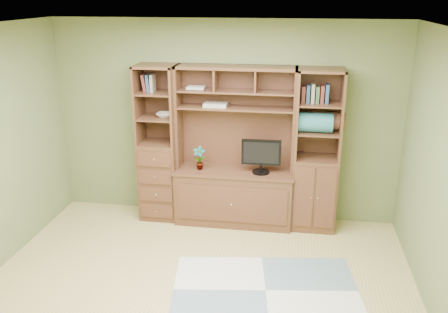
% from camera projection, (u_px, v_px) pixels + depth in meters
% --- Properties ---
extents(room, '(4.60, 4.10, 2.64)m').
position_uv_depth(room, '(191.00, 178.00, 4.30)').
color(room, tan).
rests_on(room, ground).
extents(center_hutch, '(1.54, 0.53, 2.05)m').
position_uv_depth(center_hutch, '(234.00, 149.00, 5.99)').
color(center_hutch, '#502F1C').
rests_on(center_hutch, ground).
extents(left_tower, '(0.50, 0.45, 2.05)m').
position_uv_depth(left_tower, '(159.00, 144.00, 6.17)').
color(left_tower, '#502F1C').
rests_on(left_tower, ground).
extents(right_tower, '(0.55, 0.45, 2.05)m').
position_uv_depth(right_tower, '(317.00, 152.00, 5.87)').
color(right_tower, '#502F1C').
rests_on(right_tower, ground).
extents(rug, '(2.05, 1.51, 0.01)m').
position_uv_depth(rug, '(266.00, 291.00, 4.85)').
color(rug, '#A7AEAD').
rests_on(rug, ground).
extents(monitor, '(0.50, 0.23, 0.60)m').
position_uv_depth(monitor, '(261.00, 150.00, 5.90)').
color(monitor, black).
rests_on(monitor, center_hutch).
extents(orchid, '(0.16, 0.11, 0.31)m').
position_uv_depth(orchid, '(199.00, 158.00, 6.07)').
color(orchid, '#A74E38').
rests_on(orchid, center_hutch).
extents(magazines, '(0.29, 0.21, 0.04)m').
position_uv_depth(magazines, '(216.00, 105.00, 5.93)').
color(magazines, '#AEA694').
rests_on(magazines, center_hutch).
extents(bowl, '(0.21, 0.21, 0.05)m').
position_uv_depth(bowl, '(165.00, 115.00, 6.03)').
color(bowl, beige).
rests_on(bowl, left_tower).
extents(blanket_teal, '(0.41, 0.24, 0.24)m').
position_uv_depth(blanket_teal, '(315.00, 123.00, 5.71)').
color(blanket_teal, '#29696E').
rests_on(blanket_teal, right_tower).
extents(blanket_red, '(0.40, 0.22, 0.22)m').
position_uv_depth(blanket_red, '(328.00, 121.00, 5.81)').
color(blanket_red, brown).
rests_on(blanket_red, right_tower).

